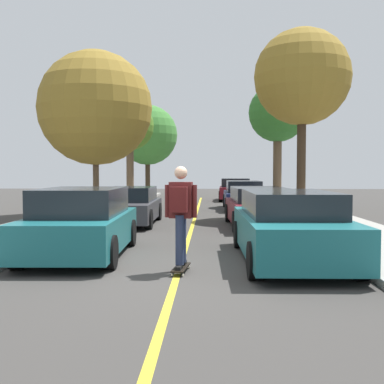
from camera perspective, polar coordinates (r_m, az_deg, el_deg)
ground at (r=8.47m, az=-1.71°, el=-9.79°), size 80.00×80.00×0.00m
center_line at (r=12.40m, az=-0.47°, el=-5.83°), size 0.12×39.20×0.01m
parked_car_left_nearest at (r=10.23m, az=-13.36°, el=-3.70°), size 2.04×4.18×1.45m
parked_car_left_near at (r=16.11m, az=-7.62°, el=-1.70°), size 1.89×4.23×1.27m
parked_car_right_nearest at (r=9.60m, az=11.80°, el=-4.17°), size 2.05×4.66×1.41m
parked_car_right_near at (r=15.33m, az=8.15°, el=-1.83°), size 2.07×4.41×1.29m
parked_car_right_far at (r=22.19m, az=6.28°, el=-0.43°), size 1.85×4.47×1.36m
parked_car_right_farthest at (r=28.99m, az=5.31°, el=0.31°), size 2.12×4.11×1.37m
street_tree_left_nearest at (r=19.52m, az=-11.75°, el=10.00°), size 4.61×4.61×6.53m
street_tree_left_near at (r=27.50m, az=-7.61°, el=7.88°), size 2.80×2.80×5.71m
street_tree_left_far at (r=35.17m, az=-5.46°, el=6.94°), size 4.46×4.46×6.61m
street_tree_right_nearest at (r=18.56m, az=13.32°, el=13.45°), size 3.63×3.63×7.04m
street_tree_right_near at (r=24.53m, az=10.45°, el=9.34°), size 2.98×2.98×6.15m
skateboard at (r=8.44m, az=-1.36°, el=-9.23°), size 0.31×0.86×0.10m
skateboarder at (r=8.25m, az=-1.41°, el=-2.20°), size 0.59×0.71×1.80m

